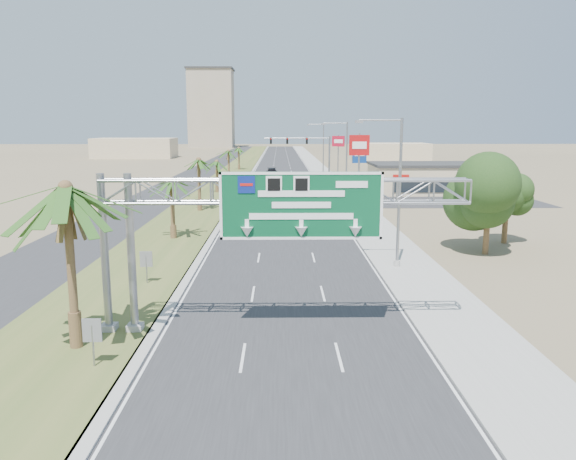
# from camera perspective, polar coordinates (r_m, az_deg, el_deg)

# --- Properties ---
(ground) EXTENTS (600.00, 600.00, 0.00)m
(ground) POSITION_cam_1_polar(r_m,az_deg,el_deg) (17.66, 0.78, -21.81)
(ground) COLOR #8C7A59
(ground) RESTS_ON ground
(road) EXTENTS (12.00, 300.00, 0.02)m
(road) POSITION_cam_1_polar(r_m,az_deg,el_deg) (125.29, -0.63, 6.13)
(road) COLOR #28282B
(road) RESTS_ON ground
(sidewalk_right) EXTENTS (4.00, 300.00, 0.10)m
(sidewalk_right) POSITION_cam_1_polar(r_m,az_deg,el_deg) (125.60, 3.27, 6.15)
(sidewalk_right) COLOR #9E9B93
(sidewalk_right) RESTS_ON ground
(median_grass) EXTENTS (7.00, 300.00, 0.12)m
(median_grass) POSITION_cam_1_polar(r_m,az_deg,el_deg) (125.65, -5.22, 6.13)
(median_grass) COLOR #4A5B28
(median_grass) RESTS_ON ground
(opposing_road) EXTENTS (8.00, 300.00, 0.02)m
(opposing_road) POSITION_cam_1_polar(r_m,az_deg,el_deg) (126.38, -8.41, 6.06)
(opposing_road) COLOR #28282B
(opposing_road) RESTS_ON ground
(sign_gantry) EXTENTS (16.75, 1.24, 7.50)m
(sign_gantry) POSITION_cam_1_polar(r_m,az_deg,el_deg) (25.09, -2.25, 2.72)
(sign_gantry) COLOR gray
(sign_gantry) RESTS_ON ground
(palm_near) EXTENTS (5.70, 5.70, 8.35)m
(palm_near) POSITION_cam_1_polar(r_m,az_deg,el_deg) (24.67, -21.67, 3.90)
(palm_near) COLOR brown
(palm_near) RESTS_ON ground
(palm_row_b) EXTENTS (3.99, 3.99, 5.95)m
(palm_row_b) POSITION_cam_1_polar(r_m,az_deg,el_deg) (48.01, -11.75, 4.81)
(palm_row_b) COLOR brown
(palm_row_b) RESTS_ON ground
(palm_row_c) EXTENTS (3.99, 3.99, 6.75)m
(palm_row_c) POSITION_cam_1_polar(r_m,az_deg,el_deg) (63.69, -9.07, 6.93)
(palm_row_c) COLOR brown
(palm_row_c) RESTS_ON ground
(palm_row_d) EXTENTS (3.99, 3.99, 5.45)m
(palm_row_d) POSITION_cam_1_polar(r_m,az_deg,el_deg) (81.59, -7.26, 6.84)
(palm_row_d) COLOR brown
(palm_row_d) RESTS_ON ground
(palm_row_e) EXTENTS (3.99, 3.99, 6.15)m
(palm_row_e) POSITION_cam_1_polar(r_m,az_deg,el_deg) (100.43, -6.06, 7.91)
(palm_row_e) COLOR brown
(palm_row_e) RESTS_ON ground
(palm_row_f) EXTENTS (3.99, 3.99, 5.75)m
(palm_row_f) POSITION_cam_1_polar(r_m,az_deg,el_deg) (125.35, -5.03, 8.25)
(palm_row_f) COLOR brown
(palm_row_f) RESTS_ON ground
(streetlight_near) EXTENTS (3.27, 0.44, 10.00)m
(streetlight_near) POSITION_cam_1_polar(r_m,az_deg,el_deg) (38.03, 10.93, 3.11)
(streetlight_near) COLOR gray
(streetlight_near) RESTS_ON ground
(streetlight_mid) EXTENTS (3.27, 0.44, 10.00)m
(streetlight_mid) POSITION_cam_1_polar(r_m,az_deg,el_deg) (67.54, 5.79, 6.37)
(streetlight_mid) COLOR gray
(streetlight_mid) RESTS_ON ground
(streetlight_far) EXTENTS (3.27, 0.44, 10.00)m
(streetlight_far) POSITION_cam_1_polar(r_m,az_deg,el_deg) (103.33, 3.50, 7.80)
(streetlight_far) COLOR gray
(streetlight_far) RESTS_ON ground
(signal_mast) EXTENTS (10.28, 0.71, 8.00)m
(signal_mast) POSITION_cam_1_polar(r_m,az_deg,el_deg) (87.21, 2.88, 7.42)
(signal_mast) COLOR gray
(signal_mast) RESTS_ON ground
(store_building) EXTENTS (18.00, 10.00, 4.00)m
(store_building) POSITION_cam_1_polar(r_m,az_deg,el_deg) (84.31, 14.67, 5.05)
(store_building) COLOR #CAAF88
(store_building) RESTS_ON ground
(oak_near) EXTENTS (4.50, 4.50, 6.80)m
(oak_near) POSITION_cam_1_polar(r_m,az_deg,el_deg) (44.02, 19.75, 3.44)
(oak_near) COLOR brown
(oak_near) RESTS_ON ground
(oak_far) EXTENTS (3.50, 3.50, 5.60)m
(oak_far) POSITION_cam_1_polar(r_m,az_deg,el_deg) (48.89, 21.37, 3.14)
(oak_far) COLOR brown
(oak_far) RESTS_ON ground
(median_signback_a) EXTENTS (0.75, 0.08, 2.08)m
(median_signback_a) POSITION_cam_1_polar(r_m,az_deg,el_deg) (23.58, -19.26, -9.94)
(median_signback_a) COLOR gray
(median_signback_a) RESTS_ON ground
(median_signback_b) EXTENTS (0.75, 0.08, 2.08)m
(median_signback_b) POSITION_cam_1_polar(r_m,az_deg,el_deg) (34.83, -14.21, -3.12)
(median_signback_b) COLOR gray
(median_signback_b) RESTS_ON ground
(tower_distant) EXTENTS (20.00, 16.00, 35.00)m
(tower_distant) POSITION_cam_1_polar(r_m,az_deg,el_deg) (266.93, -7.80, 12.08)
(tower_distant) COLOR gray
(tower_distant) RESTS_ON ground
(building_distant_left) EXTENTS (24.00, 14.00, 6.00)m
(building_distant_left) POSITION_cam_1_polar(r_m,az_deg,el_deg) (180.63, -15.27, 8.04)
(building_distant_left) COLOR #CAAF88
(building_distant_left) RESTS_ON ground
(building_distant_right) EXTENTS (20.00, 12.00, 5.00)m
(building_distant_right) POSITION_cam_1_polar(r_m,az_deg,el_deg) (158.05, 10.37, 7.76)
(building_distant_right) COLOR #CAAF88
(building_distant_right) RESTS_ON ground
(car_left_lane) EXTENTS (2.32, 5.17, 1.72)m
(car_left_lane) POSITION_cam_1_polar(r_m,az_deg,el_deg) (53.31, -4.85, 1.16)
(car_left_lane) COLOR black
(car_left_lane) RESTS_ON ground
(car_mid_lane) EXTENTS (2.00, 4.63, 1.48)m
(car_mid_lane) POSITION_cam_1_polar(r_m,az_deg,el_deg) (67.82, -0.39, 3.09)
(car_mid_lane) COLOR maroon
(car_mid_lane) RESTS_ON ground
(car_right_lane) EXTENTS (2.58, 5.08, 1.38)m
(car_right_lane) POSITION_cam_1_polar(r_m,az_deg,el_deg) (85.85, 1.80, 4.60)
(car_right_lane) COLOR gray
(car_right_lane) RESTS_ON ground
(car_far) EXTENTS (2.25, 5.34, 1.54)m
(car_far) POSITION_cam_1_polar(r_m,az_deg,el_deg) (108.39, -1.66, 5.86)
(car_far) COLOR black
(car_far) RESTS_ON ground
(pole_sign_red_near) EXTENTS (2.41, 0.40, 8.67)m
(pole_sign_red_near) POSITION_cam_1_polar(r_m,az_deg,el_deg) (67.81, 7.24, 8.14)
(pole_sign_red_near) COLOR gray
(pole_sign_red_near) RESTS_ON ground
(pole_sign_blue) EXTENTS (2.02, 0.64, 7.64)m
(pole_sign_blue) POSITION_cam_1_polar(r_m,az_deg,el_deg) (79.40, 7.27, 7.63)
(pole_sign_blue) COLOR gray
(pole_sign_blue) RESTS_ON ground
(pole_sign_red_far) EXTENTS (2.15, 1.09, 8.07)m
(pole_sign_red_far) POSITION_cam_1_polar(r_m,az_deg,el_deg) (98.65, 5.13, 8.62)
(pole_sign_red_far) COLOR gray
(pole_sign_red_far) RESTS_ON ground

